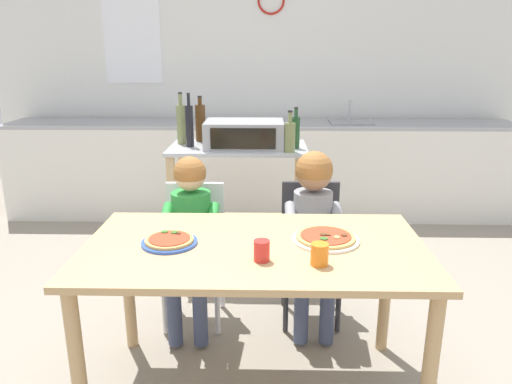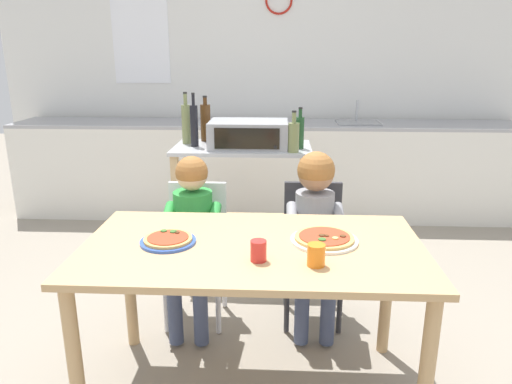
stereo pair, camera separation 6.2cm
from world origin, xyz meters
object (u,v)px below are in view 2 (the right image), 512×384
dining_chair_left (196,242)px  drinking_cup_orange (316,255)px  bottle_dark_olive_oil (294,137)px  pizza_plate_blue_rimmed (168,240)px  bottle_clear_vinegar (300,132)px  child_in_grey_shirt (315,217)px  kitchen_island_cart (243,188)px  pizza_plate_white (324,239)px  dining_table (253,265)px  bottle_brown_beer (186,123)px  drinking_cup_red (258,251)px  toaster_oven (249,134)px  child_in_green_shirt (192,224)px  dining_chair_right (313,242)px  bottle_squat_spirits (206,122)px  bottle_slim_sauce (194,125)px

dining_chair_left → drinking_cup_orange: bearing=-54.0°
bottle_dark_olive_oil → pizza_plate_blue_rimmed: (-0.58, -1.21, -0.25)m
bottle_clear_vinegar → child_in_grey_shirt: size_ratio=0.28×
kitchen_island_cart → pizza_plate_white: kitchen_island_cart is taller
kitchen_island_cart → bottle_clear_vinegar: 0.59m
dining_table → drinking_cup_orange: size_ratio=16.75×
bottle_brown_beer → kitchen_island_cart: bearing=-11.0°
bottle_clear_vinegar → drinking_cup_red: bottle_clear_vinegar is taller
bottle_brown_beer → drinking_cup_red: (0.60, -1.65, -0.27)m
drinking_cup_red → child_in_grey_shirt: bearing=69.5°
dining_chair_left → drinking_cup_red: bearing=-64.2°
toaster_oven → pizza_plate_blue_rimmed: 1.41m
dining_table → child_in_grey_shirt: (0.32, 0.59, 0.02)m
bottle_clear_vinegar → child_in_green_shirt: bearing=-128.1°
kitchen_island_cart → drinking_cup_orange: 1.67m
dining_chair_right → pizza_plate_white: size_ratio=2.71×
toaster_oven → bottle_dark_olive_oil: bottle_dark_olive_oil is taller
dining_chair_left → pizza_plate_blue_rimmed: dining_chair_left is taller
bottle_brown_beer → pizza_plate_blue_rimmed: size_ratio=1.51×
bottle_squat_spirits → child_in_grey_shirt: bottle_squat_spirits is taller
kitchen_island_cart → bottle_dark_olive_oil: bearing=-28.5°
dining_chair_left → drinking_cup_orange: size_ratio=9.11×
kitchen_island_cart → drinking_cup_red: kitchen_island_cart is taller
dining_chair_left → child_in_grey_shirt: child_in_grey_shirt is taller
child_in_green_shirt → bottle_dark_olive_oil: bearing=49.0°
bottle_brown_beer → dining_chair_left: bottle_brown_beer is taller
drinking_cup_red → bottle_clear_vinegar: bearing=81.8°
bottle_brown_beer → dining_chair_right: 1.31m
bottle_slim_sauce → bottle_dark_olive_oil: 0.71m
drinking_cup_red → drinking_cup_orange: drinking_cup_orange is taller
bottle_slim_sauce → bottle_squat_spirits: bearing=77.7°
kitchen_island_cart → child_in_green_shirt: 0.88m
bottle_clear_vinegar → dining_chair_left: (-0.62, -0.67, -0.55)m
dining_table → child_in_grey_shirt: size_ratio=1.46×
bottle_brown_beer → bottle_clear_vinegar: size_ratio=1.30×
bottle_clear_vinegar → bottle_squat_spirits: size_ratio=0.85×
bottle_dark_olive_oil → bottle_squat_spirits: bottle_squat_spirits is taller
pizza_plate_white → drinking_cup_orange: drinking_cup_orange is taller
bottle_slim_sauce → dining_table: (0.49, -1.38, -0.41)m
dining_chair_right → pizza_plate_white: bearing=-90.0°
toaster_oven → dining_table: size_ratio=0.36×
bottle_slim_sauce → bottle_brown_beer: bearing=125.9°
bottle_dark_olive_oil → kitchen_island_cart: bearing=151.5°
dining_chair_left → bottle_clear_vinegar: bearing=47.1°
bottle_brown_beer → child_in_grey_shirt: size_ratio=0.36×
dining_chair_right → drinking_cup_orange: 0.96m
bottle_squat_spirits → child_in_grey_shirt: size_ratio=0.33×
pizza_plate_blue_rimmed → dining_chair_right: bearing=45.6°
bottle_squat_spirits → pizza_plate_blue_rimmed: bottle_squat_spirits is taller
bottle_brown_beer → drinking_cup_red: size_ratio=4.29×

